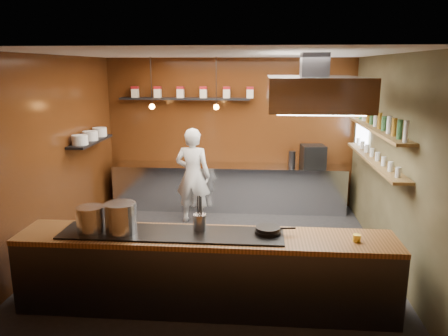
# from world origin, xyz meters

# --- Properties ---
(floor) EXTENTS (5.00, 5.00, 0.00)m
(floor) POSITION_xyz_m (0.00, 0.00, 0.00)
(floor) COLOR black
(floor) RESTS_ON ground
(back_wall) EXTENTS (5.00, 0.00, 5.00)m
(back_wall) POSITION_xyz_m (0.00, 2.50, 1.50)
(back_wall) COLOR #40200B
(back_wall) RESTS_ON ground
(left_wall) EXTENTS (0.00, 5.00, 5.00)m
(left_wall) POSITION_xyz_m (-2.50, 0.00, 1.50)
(left_wall) COLOR #40200B
(left_wall) RESTS_ON ground
(right_wall) EXTENTS (0.00, 5.00, 5.00)m
(right_wall) POSITION_xyz_m (2.50, 0.00, 1.50)
(right_wall) COLOR #413B24
(right_wall) RESTS_ON ground
(ceiling) EXTENTS (5.00, 5.00, 0.00)m
(ceiling) POSITION_xyz_m (0.00, 0.00, 3.00)
(ceiling) COLOR silver
(ceiling) RESTS_ON back_wall
(window_pane) EXTENTS (0.00, 1.00, 1.00)m
(window_pane) POSITION_xyz_m (2.45, 1.70, 1.90)
(window_pane) COLOR white
(window_pane) RESTS_ON right_wall
(prep_counter) EXTENTS (4.60, 0.65, 0.90)m
(prep_counter) POSITION_xyz_m (0.00, 2.17, 0.45)
(prep_counter) COLOR silver
(prep_counter) RESTS_ON floor
(pass_counter) EXTENTS (4.40, 0.72, 0.94)m
(pass_counter) POSITION_xyz_m (-0.00, -1.60, 0.47)
(pass_counter) COLOR #38383D
(pass_counter) RESTS_ON floor
(tin_shelf) EXTENTS (2.60, 0.26, 0.04)m
(tin_shelf) POSITION_xyz_m (-0.90, 2.36, 2.20)
(tin_shelf) COLOR black
(tin_shelf) RESTS_ON back_wall
(plate_shelf) EXTENTS (0.30, 1.40, 0.04)m
(plate_shelf) POSITION_xyz_m (-2.34, 1.00, 1.55)
(plate_shelf) COLOR black
(plate_shelf) RESTS_ON left_wall
(bottle_shelf_upper) EXTENTS (0.26, 2.80, 0.04)m
(bottle_shelf_upper) POSITION_xyz_m (2.34, 0.30, 1.92)
(bottle_shelf_upper) COLOR olive
(bottle_shelf_upper) RESTS_ON right_wall
(bottle_shelf_lower) EXTENTS (0.26, 2.80, 0.04)m
(bottle_shelf_lower) POSITION_xyz_m (2.34, 0.30, 1.45)
(bottle_shelf_lower) COLOR olive
(bottle_shelf_lower) RESTS_ON right_wall
(extractor_hood) EXTENTS (1.20, 2.00, 0.72)m
(extractor_hood) POSITION_xyz_m (1.30, -0.40, 2.51)
(extractor_hood) COLOR #38383D
(extractor_hood) RESTS_ON ceiling
(pendant_left) EXTENTS (0.10, 0.10, 0.95)m
(pendant_left) POSITION_xyz_m (-1.40, 1.70, 2.15)
(pendant_left) COLOR black
(pendant_left) RESTS_ON ceiling
(pendant_right) EXTENTS (0.10, 0.10, 0.95)m
(pendant_right) POSITION_xyz_m (-0.20, 1.70, 2.15)
(pendant_right) COLOR black
(pendant_right) RESTS_ON ceiling
(storage_tins) EXTENTS (2.43, 0.13, 0.22)m
(storage_tins) POSITION_xyz_m (-0.75, 2.36, 2.33)
(storage_tins) COLOR beige
(storage_tins) RESTS_ON tin_shelf
(plate_stacks) EXTENTS (0.26, 1.16, 0.16)m
(plate_stacks) POSITION_xyz_m (-2.34, 1.00, 1.65)
(plate_stacks) COLOR silver
(plate_stacks) RESTS_ON plate_shelf
(bottles) EXTENTS (0.06, 2.66, 0.24)m
(bottles) POSITION_xyz_m (2.34, 0.30, 2.06)
(bottles) COLOR silver
(bottles) RESTS_ON bottle_shelf_upper
(wine_glasses) EXTENTS (0.07, 2.37, 0.13)m
(wine_glasses) POSITION_xyz_m (2.34, 0.30, 1.53)
(wine_glasses) COLOR silver
(wine_glasses) RESTS_ON bottle_shelf_lower
(stockpot_large) EXTENTS (0.41, 0.41, 0.35)m
(stockpot_large) POSITION_xyz_m (-0.98, -1.64, 1.12)
(stockpot_large) COLOR #B8BAC0
(stockpot_large) RESTS_ON pass_counter
(stockpot_small) EXTENTS (0.43, 0.43, 0.30)m
(stockpot_small) POSITION_xyz_m (-1.34, -1.65, 1.09)
(stockpot_small) COLOR silver
(stockpot_small) RESTS_ON pass_counter
(utensil_crock) EXTENTS (0.17, 0.17, 0.20)m
(utensil_crock) POSITION_xyz_m (-0.08, -1.50, 1.04)
(utensil_crock) COLOR #BBBDC2
(utensil_crock) RESTS_ON pass_counter
(frying_pan) EXTENTS (0.47, 0.31, 0.08)m
(frying_pan) POSITION_xyz_m (0.72, -1.53, 0.98)
(frying_pan) COLOR black
(frying_pan) RESTS_ON pass_counter
(butter_jar) EXTENTS (0.11, 0.11, 0.08)m
(butter_jar) POSITION_xyz_m (1.71, -1.65, 0.96)
(butter_jar) COLOR yellow
(butter_jar) RESTS_ON pass_counter
(espresso_machine) EXTENTS (0.49, 0.47, 0.44)m
(espresso_machine) POSITION_xyz_m (1.65, 2.12, 1.12)
(espresso_machine) COLOR black
(espresso_machine) RESTS_ON prep_counter
(chef) EXTENTS (0.69, 0.50, 1.76)m
(chef) POSITION_xyz_m (-0.60, 1.33, 0.88)
(chef) COLOR white
(chef) RESTS_ON floor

